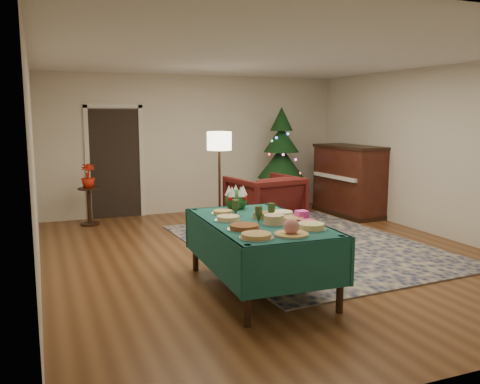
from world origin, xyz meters
name	(u,v)px	position (x,y,z in m)	size (l,w,h in m)	color
room_shell	(272,159)	(0.00, 0.00, 1.35)	(7.00, 7.00, 7.00)	#593319
doorway	(115,160)	(-1.60, 3.48, 1.10)	(1.08, 0.04, 2.16)	black
rug	(307,245)	(0.73, 0.29, 0.01)	(3.20, 4.20, 0.02)	#131B48
buffet_table	(259,235)	(-0.71, -1.19, 0.63)	(1.24, 2.05, 0.78)	black
platter_0	(256,236)	(-1.06, -1.89, 0.81)	(0.34, 0.34, 0.05)	silver
platter_1	(291,229)	(-0.70, -1.92, 0.85)	(0.34, 0.34, 0.17)	silver
platter_2	(311,227)	(-0.39, -1.76, 0.81)	(0.32, 0.32, 0.06)	silver
platter_3	(244,227)	(-1.03, -1.52, 0.81)	(0.35, 0.35, 0.05)	silver
platter_4	(274,220)	(-0.64, -1.41, 0.83)	(0.26, 0.26, 0.11)	silver
platter_5	(293,219)	(-0.37, -1.33, 0.80)	(0.29, 0.29, 0.04)	silver
platter_6	(228,219)	(-1.03, -1.04, 0.81)	(0.30, 0.30, 0.05)	silver
platter_7	(263,216)	(-0.63, -1.08, 0.82)	(0.25, 0.25, 0.08)	silver
platter_8	(282,213)	(-0.33, -0.97, 0.80)	(0.30, 0.30, 0.04)	silver
platter_9	(223,212)	(-0.95, -0.66, 0.80)	(0.27, 0.27, 0.04)	silver
goblet_0	(236,207)	(-0.84, -0.79, 0.88)	(0.08, 0.08, 0.18)	#2D471E
goblet_1	(271,211)	(-0.55, -1.15, 0.88)	(0.08, 0.08, 0.18)	#2D471E
goblet_2	(259,214)	(-0.75, -1.26, 0.88)	(0.08, 0.08, 0.18)	#2D471E
napkin_stack	(308,222)	(-0.29, -1.52, 0.80)	(0.16, 0.16, 0.04)	#F64480
gift_box	(302,215)	(-0.25, -1.30, 0.84)	(0.13, 0.13, 0.10)	#F845C7
centerpiece	(236,198)	(-0.68, -0.41, 0.92)	(0.28, 0.28, 0.32)	#1E4C1E
armchair	(265,201)	(0.49, 1.30, 0.53)	(1.03, 0.96, 1.06)	#49120F
floor_lamp	(219,147)	(-0.16, 1.67, 1.41)	(0.40, 0.40, 1.67)	#A57F3F
side_table	(89,207)	(-2.15, 2.97, 0.33)	(0.37, 0.37, 0.67)	black
potted_plant	(88,181)	(-2.15, 2.97, 0.79)	(0.24, 0.42, 0.24)	red
christmas_tree	(281,165)	(1.58, 2.90, 0.94)	(1.46, 1.46, 2.09)	black
piano	(349,181)	(2.65, 2.07, 0.66)	(0.83, 1.60, 1.35)	black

